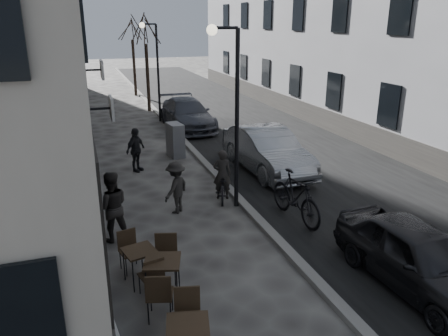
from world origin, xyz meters
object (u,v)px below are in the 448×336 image
bistro_set_b (163,275)px  pedestrian_far (136,150)px  moped (296,197)px  utility_cabinet (175,140)px  bistro_set_c (140,263)px  car_near (418,257)px  sign_board (109,336)px  bicycle (222,184)px  tree_far (132,28)px  tree_near (145,30)px  pedestrian_mid (176,187)px  streetlamp_near (231,99)px  car_far (187,114)px  pedestrian_near (111,207)px  streetlamp_far (154,61)px  car_mid (267,150)px

bistro_set_b → pedestrian_far: 7.87m
moped → utility_cabinet: bearing=98.4°
bistro_set_c → pedestrian_far: bearing=69.0°
car_near → utility_cabinet: bearing=102.0°
sign_board → pedestrian_far: 9.39m
sign_board → bicycle: size_ratio=0.64×
tree_far → utility_cabinet: (-0.51, -15.60, -3.99)m
bicycle → bistro_set_c: bearing=70.0°
sign_board → utility_cabinet: 11.10m
sign_board → moped: size_ratio=0.51×
tree_near → bistro_set_c: 18.84m
tree_near → pedestrian_mid: tree_near is taller
streetlamp_near → car_far: streetlamp_near is taller
sign_board → bistro_set_b: bearing=68.3°
tree_near → utility_cabinet: 10.41m
streetlamp_near → pedestrian_far: bearing=118.0°
sign_board → car_near: size_ratio=0.29×
tree_near → car_near: tree_near is taller
bistro_set_c → pedestrian_near: (-0.37, 2.10, 0.43)m
tree_near → moped: bearing=-85.5°
sign_board → pedestrian_near: size_ratio=0.65×
streetlamp_near → tree_far: size_ratio=0.89×
utility_cabinet → pedestrian_mid: size_ratio=0.90×
pedestrian_far → pedestrian_near: bearing=-147.5°
tree_far → bicycle: bearing=-90.3°
bicycle → sign_board: bearing=75.5°
streetlamp_near → bicycle: (-0.03, 0.70, -2.69)m
sign_board → bicycle: 6.99m
tree_far → moped: tree_far is taller
streetlamp_far → tree_far: tree_far is taller
bistro_set_b → pedestrian_mid: size_ratio=1.16×
streetlamp_near → tree_far: bearing=89.8°
sign_board → car_mid: car_mid is taller
tree_far → car_near: size_ratio=1.44×
bicycle → car_near: bearing=130.3°
tree_near → car_near: size_ratio=1.44×
bistro_set_b → bicycle: 5.22m
tree_far → pedestrian_mid: 21.31m
tree_near → car_far: tree_near is taller
tree_near → car_far: bearing=-77.7°
tree_far → car_mid: size_ratio=1.20×
tree_near → tree_far: 6.00m
bistro_set_b → pedestrian_far: (0.54, 7.85, 0.29)m
pedestrian_far → car_mid: pedestrian_far is taller
sign_board → pedestrian_mid: (2.26, 5.28, 0.28)m
streetlamp_near → utility_cabinet: bearing=94.6°
utility_cabinet → pedestrian_near: (-2.99, -6.40, 0.22)m
pedestrian_near → streetlamp_near: bearing=-165.1°
bistro_set_b → moped: (4.08, 2.38, 0.17)m
streetlamp_far → car_mid: bearing=-76.4°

